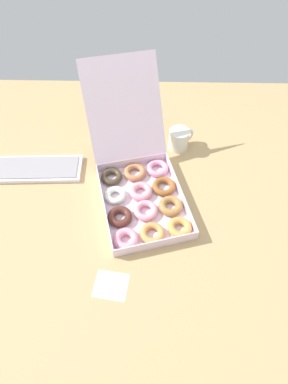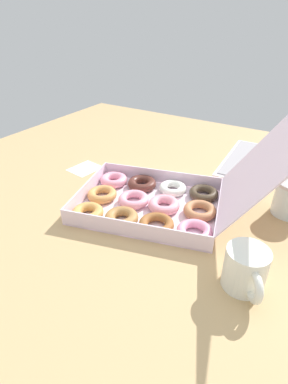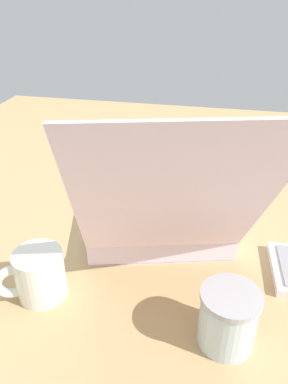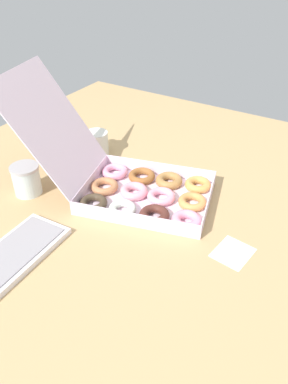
# 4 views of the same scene
# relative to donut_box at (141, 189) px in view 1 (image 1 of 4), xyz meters

# --- Properties ---
(ground_plane) EXTENTS (1.80, 1.80, 0.02)m
(ground_plane) POSITION_rel_donut_box_xyz_m (-0.00, -0.05, -0.05)
(ground_plane) COLOR tan
(donut_box) EXTENTS (0.48, 0.72, 0.41)m
(donut_box) POSITION_rel_donut_box_xyz_m (0.00, 0.00, 0.00)
(donut_box) COLOR white
(donut_box) RESTS_ON ground_plane
(keyboard) EXTENTS (0.40, 0.17, 0.02)m
(keyboard) POSITION_rel_donut_box_xyz_m (-0.47, 0.13, -0.03)
(keyboard) COLOR white
(keyboard) RESTS_ON ground_plane
(coffee_mug) EXTENTS (0.12, 0.10, 0.10)m
(coffee_mug) POSITION_rel_donut_box_xyz_m (0.17, 0.30, 0.01)
(coffee_mug) COLOR white
(coffee_mug) RESTS_ON ground_plane
(glass_jar) EXTENTS (0.10, 0.10, 0.11)m
(glass_jar) POSITION_rel_donut_box_xyz_m (-0.18, 0.34, 0.01)
(glass_jar) COLOR silver
(glass_jar) RESTS_ON ground_plane
(paper_napkin) EXTENTS (0.13, 0.11, 0.00)m
(paper_napkin) POSITION_rel_donut_box_xyz_m (-0.09, -0.39, -0.04)
(paper_napkin) COLOR white
(paper_napkin) RESTS_ON ground_plane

